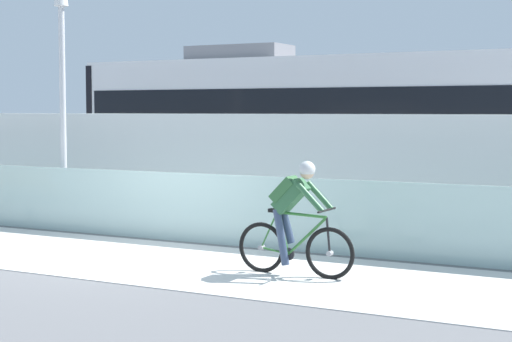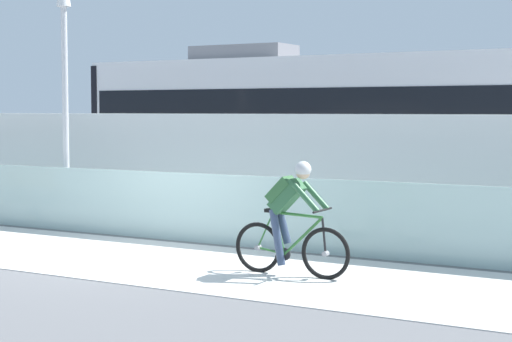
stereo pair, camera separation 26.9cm
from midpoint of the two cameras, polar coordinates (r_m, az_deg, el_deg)
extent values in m
plane|color=slate|center=(13.29, -8.85, -5.85)|extent=(200.00, 200.00, 0.00)
cube|color=silver|center=(13.29, -8.85, -5.83)|extent=(32.00, 3.20, 0.01)
cube|color=silver|center=(14.69, -4.44, -2.47)|extent=(32.00, 0.05, 1.21)
cube|color=white|center=(16.17, -0.93, -0.03)|extent=(32.00, 0.36, 2.23)
cube|color=#595654|center=(18.46, 2.93, -2.98)|extent=(32.00, 0.08, 0.01)
cube|color=#595654|center=(19.75, 4.77, -2.51)|extent=(32.00, 0.08, 0.01)
cube|color=silver|center=(18.83, 4.79, 2.94)|extent=(11.00, 2.50, 3.10)
cube|color=black|center=(18.83, 4.80, 4.01)|extent=(10.56, 2.54, 1.04)
cube|color=orange|center=(18.91, 4.77, -1.21)|extent=(10.78, 2.53, 0.28)
cube|color=slate|center=(19.77, -0.47, 8.03)|extent=(2.40, 1.10, 0.36)
cube|color=#232326|center=(20.62, -4.19, -1.23)|extent=(1.40, 1.88, 0.20)
cylinder|color=black|center=(20.03, -5.31, -1.57)|extent=(0.60, 0.10, 0.60)
cylinder|color=black|center=(21.23, -3.13, -1.23)|extent=(0.60, 0.10, 0.60)
cube|color=#232326|center=(17.79, 15.17, -2.24)|extent=(1.40, 1.88, 0.20)
cylinder|color=black|center=(17.10, 14.58, -2.68)|extent=(0.60, 0.10, 0.60)
cylinder|color=black|center=(18.49, 15.70, -2.19)|extent=(0.60, 0.10, 0.60)
cube|color=black|center=(21.65, -8.50, 3.07)|extent=(0.16, 2.54, 2.94)
torus|color=black|center=(11.42, 5.45, -5.64)|extent=(0.72, 0.06, 0.72)
cylinder|color=#99999E|center=(11.42, 5.45, -5.64)|extent=(0.07, 0.10, 0.07)
torus|color=black|center=(11.87, 0.79, -5.25)|extent=(0.72, 0.06, 0.72)
cylinder|color=#99999E|center=(11.87, 0.79, -5.25)|extent=(0.07, 0.10, 0.07)
cylinder|color=#337233|center=(11.52, 3.92, -4.46)|extent=(0.60, 0.04, 0.58)
cylinder|color=#337233|center=(11.69, 2.24, -4.26)|extent=(0.22, 0.04, 0.59)
cylinder|color=#337233|center=(11.52, 3.52, -3.01)|extent=(0.76, 0.04, 0.07)
cylinder|color=#337233|center=(11.78, 1.70, -5.47)|extent=(0.43, 0.03, 0.09)
cylinder|color=#337233|center=(11.78, 1.31, -4.05)|extent=(0.27, 0.02, 0.53)
cylinder|color=black|center=(11.39, 5.35, -4.42)|extent=(0.08, 0.03, 0.49)
cube|color=black|center=(11.68, 1.85, -2.73)|extent=(0.24, 0.10, 0.05)
cylinder|color=black|center=(11.36, 5.24, -2.69)|extent=(0.03, 0.58, 0.03)
cylinder|color=#262628|center=(11.69, 2.63, -5.70)|extent=(0.18, 0.02, 0.18)
cube|color=#33663F|center=(11.56, 2.82, -1.73)|extent=(0.50, 0.28, 0.51)
cube|color=#336638|center=(11.59, 2.41, -1.26)|extent=(0.38, 0.30, 0.38)
sphere|color=beige|center=(11.43, 3.91, -0.07)|extent=(0.20, 0.20, 0.20)
sphere|color=silver|center=(11.43, 3.91, 0.10)|extent=(0.23, 0.23, 0.23)
cylinder|color=#33663F|center=(11.26, 4.09, -1.84)|extent=(0.41, 0.08, 0.41)
cylinder|color=#33663F|center=(11.55, 4.76, -1.70)|extent=(0.41, 0.08, 0.41)
cylinder|color=#384766|center=(11.60, 2.12, -4.55)|extent=(0.25, 0.11, 0.79)
cylinder|color=#384766|center=(11.74, 2.52, -3.75)|extent=(0.25, 0.11, 0.52)
cylinder|color=gray|center=(16.78, -12.33, -3.46)|extent=(0.24, 0.24, 0.20)
cylinder|color=silver|center=(16.64, -12.44, 3.73)|extent=(0.12, 0.12, 4.20)
camera|label=1|loc=(0.13, -89.47, 0.04)|focal=58.50mm
camera|label=2|loc=(0.13, 90.53, -0.04)|focal=58.50mm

